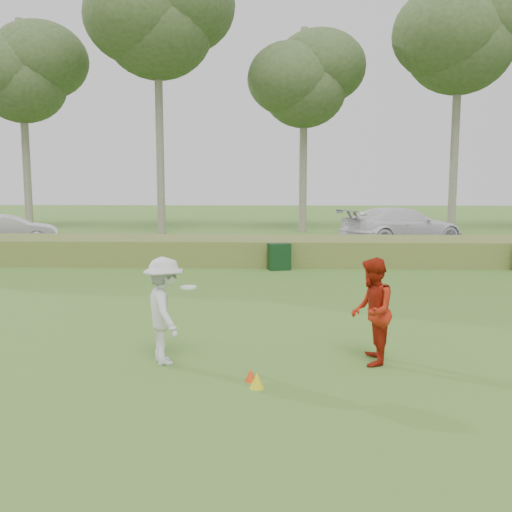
{
  "coord_description": "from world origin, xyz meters",
  "views": [
    {
      "loc": [
        0.45,
        -8.86,
        3.02
      ],
      "look_at": [
        0.0,
        4.0,
        1.3
      ],
      "focal_mm": 40.0,
      "sensor_mm": 36.0,
      "label": 1
    }
  ],
  "objects_px": {
    "cone_orange": "(251,375)",
    "cone_yellow": "(257,380)",
    "utility_cabinet": "(279,257)",
    "player_red": "(372,311)",
    "player_white": "(164,311)",
    "car_right": "(402,226)",
    "car_mid": "(10,230)"
  },
  "relations": [
    {
      "from": "cone_orange",
      "to": "cone_yellow",
      "type": "height_order",
      "value": "cone_yellow"
    },
    {
      "from": "cone_orange",
      "to": "utility_cabinet",
      "type": "distance_m",
      "value": 10.83
    },
    {
      "from": "cone_orange",
      "to": "utility_cabinet",
      "type": "height_order",
      "value": "utility_cabinet"
    },
    {
      "from": "cone_yellow",
      "to": "player_red",
      "type": "bearing_deg",
      "value": 33.25
    },
    {
      "from": "player_white",
      "to": "player_red",
      "type": "height_order",
      "value": "player_white"
    },
    {
      "from": "car_right",
      "to": "cone_yellow",
      "type": "bearing_deg",
      "value": 138.59
    },
    {
      "from": "player_red",
      "to": "car_right",
      "type": "xyz_separation_m",
      "value": [
        4.25,
        17.34,
        0.03
      ]
    },
    {
      "from": "player_red",
      "to": "cone_yellow",
      "type": "height_order",
      "value": "player_red"
    },
    {
      "from": "car_mid",
      "to": "car_right",
      "type": "distance_m",
      "value": 18.12
    },
    {
      "from": "player_red",
      "to": "cone_yellow",
      "type": "relative_size",
      "value": 7.41
    },
    {
      "from": "player_white",
      "to": "player_red",
      "type": "relative_size",
      "value": 1.0
    },
    {
      "from": "player_white",
      "to": "utility_cabinet",
      "type": "distance_m",
      "value": 10.17
    },
    {
      "from": "player_white",
      "to": "cone_yellow",
      "type": "bearing_deg",
      "value": -149.51
    },
    {
      "from": "player_red",
      "to": "cone_yellow",
      "type": "bearing_deg",
      "value": -47.98
    },
    {
      "from": "utility_cabinet",
      "to": "car_right",
      "type": "height_order",
      "value": "car_right"
    },
    {
      "from": "player_red",
      "to": "cone_orange",
      "type": "height_order",
      "value": "player_red"
    },
    {
      "from": "car_right",
      "to": "car_mid",
      "type": "bearing_deg",
      "value": 69.14
    },
    {
      "from": "player_white",
      "to": "cone_yellow",
      "type": "xyz_separation_m",
      "value": [
        1.56,
        -1.12,
        -0.77
      ]
    },
    {
      "from": "player_red",
      "to": "cone_orange",
      "type": "bearing_deg",
      "value": -55.81
    },
    {
      "from": "cone_yellow",
      "to": "car_mid",
      "type": "distance_m",
      "value": 21.48
    },
    {
      "from": "car_right",
      "to": "utility_cabinet",
      "type": "bearing_deg",
      "value": 119.25
    },
    {
      "from": "player_white",
      "to": "car_mid",
      "type": "relative_size",
      "value": 0.43
    },
    {
      "from": "car_mid",
      "to": "utility_cabinet",
      "type": "bearing_deg",
      "value": -137.56
    },
    {
      "from": "cone_yellow",
      "to": "car_right",
      "type": "relative_size",
      "value": 0.04
    },
    {
      "from": "player_white",
      "to": "car_right",
      "type": "height_order",
      "value": "player_white"
    },
    {
      "from": "player_white",
      "to": "cone_orange",
      "type": "relative_size",
      "value": 9.18
    },
    {
      "from": "utility_cabinet",
      "to": "car_right",
      "type": "relative_size",
      "value": 0.15
    },
    {
      "from": "car_right",
      "to": "cone_orange",
      "type": "bearing_deg",
      "value": 138.04
    },
    {
      "from": "player_red",
      "to": "utility_cabinet",
      "type": "relative_size",
      "value": 1.96
    },
    {
      "from": "car_mid",
      "to": "player_red",
      "type": "bearing_deg",
      "value": -159.25
    },
    {
      "from": "utility_cabinet",
      "to": "car_mid",
      "type": "relative_size",
      "value": 0.22
    },
    {
      "from": "cone_yellow",
      "to": "utility_cabinet",
      "type": "xyz_separation_m",
      "value": [
        0.38,
        11.1,
        0.33
      ]
    }
  ]
}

